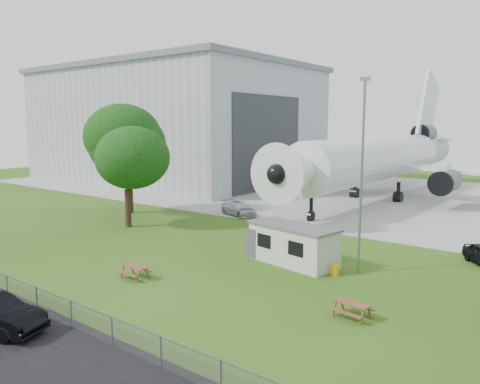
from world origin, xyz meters
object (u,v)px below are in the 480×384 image
Objects in this scene: airliner at (380,157)px; picnic_west at (135,278)px; site_cabin at (293,244)px; picnic_east at (351,317)px; hangar at (176,124)px.

airliner reaches higher than picnic_west.
site_cabin reaches higher than picnic_east.
picnic_west is at bearing -162.46° from picnic_east.
site_cabin is 10.54m from picnic_west.
airliner is at bearing 100.97° from site_cabin.
hangar reaches higher than picnic_east.
picnic_west is (-0.17, -38.98, -5.27)m from airliner.
site_cabin is (41.87, -30.61, -8.09)m from hangar.
airliner is 38.96m from picnic_east.
hangar is 23.89× the size of picnic_east.
site_cabin is at bearing 56.30° from picnic_west.
airliner reaches higher than picnic_east.
site_cabin is 3.85× the size of picnic_east.
hangar reaches higher than picnic_west.
airliner is 6.88× the size of site_cabin.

